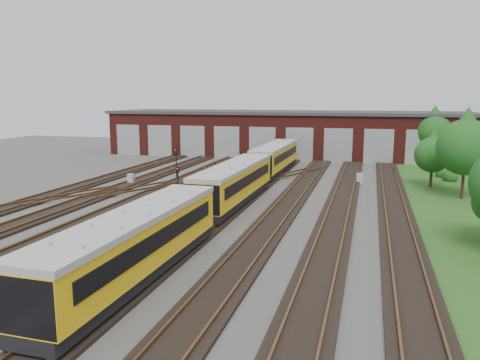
# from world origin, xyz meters

# --- Properties ---
(ground) EXTENTS (120.00, 120.00, 0.00)m
(ground) POSITION_xyz_m (0.00, 0.00, 0.00)
(ground) COLOR #43403E
(ground) RESTS_ON ground
(track_network) EXTENTS (30.40, 70.00, 0.33)m
(track_network) POSITION_xyz_m (-0.17, 0.59, 0.11)
(track_network) COLOR black
(track_network) RESTS_ON ground
(maintenance_shed) EXTENTS (51.00, 12.50, 6.35)m
(maintenance_shed) POSITION_xyz_m (-0.01, 39.97, 3.20)
(maintenance_shed) COLOR #541A15
(maintenance_shed) RESTS_ON ground
(grass_verge) EXTENTS (8.00, 55.00, 0.05)m
(grass_verge) POSITION_xyz_m (19.00, 10.00, 0.03)
(grass_verge) COLOR #1E4D19
(grass_verge) RESTS_ON ground
(metro_train) EXTENTS (2.72, 46.04, 2.90)m
(metro_train) POSITION_xyz_m (2.00, 7.06, 1.81)
(metro_train) COLOR black
(metro_train) RESTS_ON ground
(signal_mast_0) EXTENTS (0.28, 0.26, 3.10)m
(signal_mast_0) POSITION_xyz_m (-7.38, 17.48, 2.01)
(signal_mast_0) COLOR black
(signal_mast_0) RESTS_ON ground
(signal_mast_1) EXTENTS (0.24, 0.23, 2.79)m
(signal_mast_1) POSITION_xyz_m (-0.75, 10.24, 1.80)
(signal_mast_1) COLOR black
(signal_mast_1) RESTS_ON ground
(signal_mast_2) EXTENTS (0.28, 0.26, 2.88)m
(signal_mast_2) POSITION_xyz_m (-2.66, 6.86, 1.86)
(signal_mast_2) COLOR black
(signal_mast_2) RESTS_ON ground
(signal_mast_3) EXTENTS (0.22, 0.21, 2.65)m
(signal_mast_3) POSITION_xyz_m (-1.20, 9.30, 1.70)
(signal_mast_3) COLOR black
(signal_mast_3) RESTS_ON ground
(relay_cabinet_0) EXTENTS (0.59, 0.49, 0.99)m
(relay_cabinet_0) POSITION_xyz_m (-10.23, 13.05, 0.49)
(relay_cabinet_0) COLOR #ABAEB1
(relay_cabinet_0) RESTS_ON ground
(relay_cabinet_1) EXTENTS (0.69, 0.60, 1.07)m
(relay_cabinet_1) POSITION_xyz_m (-2.57, 26.19, 0.53)
(relay_cabinet_1) COLOR #ABAEB1
(relay_cabinet_1) RESTS_ON ground
(relay_cabinet_2) EXTENTS (0.76, 0.70, 1.03)m
(relay_cabinet_2) POSITION_xyz_m (0.10, 3.09, 0.52)
(relay_cabinet_2) COLOR #ABAEB1
(relay_cabinet_2) RESTS_ON ground
(relay_cabinet_3) EXTENTS (0.80, 0.73, 1.11)m
(relay_cabinet_3) POSITION_xyz_m (0.37, 19.96, 0.56)
(relay_cabinet_3) COLOR #ABAEB1
(relay_cabinet_3) RESTS_ON ground
(relay_cabinet_4) EXTENTS (0.62, 0.52, 0.99)m
(relay_cabinet_4) POSITION_xyz_m (11.17, 19.42, 0.49)
(relay_cabinet_4) COLOR #ABAEB1
(relay_cabinet_4) RESTS_ON ground
(tree_0) EXTENTS (4.47, 4.47, 7.40)m
(tree_0) POSITION_xyz_m (19.47, 35.00, 4.76)
(tree_0) COLOR #352117
(tree_0) RESTS_ON ground
(tree_1) EXTENTS (3.28, 3.28, 5.43)m
(tree_1) POSITION_xyz_m (17.59, 18.91, 3.49)
(tree_1) COLOR #352117
(tree_1) RESTS_ON ground
(tree_2) EXTENTS (4.58, 4.58, 7.58)m
(tree_2) POSITION_xyz_m (19.47, 14.21, 4.87)
(tree_2) COLOR #352117
(tree_2) RESTS_ON ground
(bush_1) EXTENTS (1.50, 1.50, 1.50)m
(bush_1) POSITION_xyz_m (19.86, 22.91, 0.75)
(bush_1) COLOR #174B15
(bush_1) RESTS_ON ground
(bush_2) EXTENTS (1.47, 1.47, 1.47)m
(bush_2) POSITION_xyz_m (19.44, 25.27, 0.74)
(bush_2) COLOR #174B15
(bush_2) RESTS_ON ground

